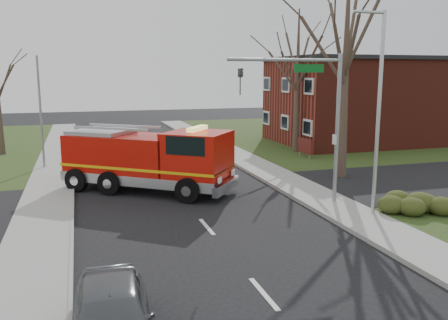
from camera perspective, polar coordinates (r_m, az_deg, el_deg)
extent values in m
plane|color=black|center=(18.80, -2.09, -8.05)|extent=(120.00, 120.00, 0.00)
cube|color=gray|center=(21.16, 14.44, -6.04)|extent=(2.40, 80.00, 0.15)
cube|color=gray|center=(18.27, -21.47, -9.10)|extent=(2.40, 80.00, 0.15)
cube|color=maroon|center=(42.47, 16.78, 6.69)|extent=(15.00, 10.00, 7.00)
cube|color=black|center=(42.41, 17.04, 11.55)|extent=(15.40, 10.40, 0.30)
cube|color=silver|center=(38.91, 7.35, 4.53)|extent=(0.12, 1.40, 1.20)
cube|color=#561714|center=(33.72, 9.69, 1.67)|extent=(0.12, 2.00, 1.00)
cylinder|color=gray|center=(33.09, 10.29, 0.70)|extent=(0.08, 0.08, 0.90)
cylinder|color=gray|center=(34.50, 9.07, 1.13)|extent=(0.08, 0.08, 0.90)
ellipsoid|color=#283513|center=(21.84, 22.17, -4.61)|extent=(2.80, 2.00, 0.90)
cone|color=#35281F|center=(27.17, 14.36, 10.21)|extent=(0.64, 0.64, 12.00)
cone|color=#35281F|center=(35.81, 8.81, 9.19)|extent=(0.56, 0.56, 10.50)
cylinder|color=gray|center=(21.91, 13.46, 3.45)|extent=(0.18, 0.18, 6.80)
cylinder|color=gray|center=(20.57, 7.44, 11.86)|extent=(5.20, 0.14, 0.14)
cube|color=#0C591E|center=(21.04, 10.19, 10.80)|extent=(1.40, 0.06, 0.35)
imported|color=black|center=(19.82, 2.05, 10.99)|extent=(0.22, 0.18, 1.10)
cylinder|color=#B7BABF|center=(20.54, 18.08, 5.02)|extent=(0.16, 0.16, 8.40)
cylinder|color=#B7BABF|center=(20.20, 17.06, 16.65)|extent=(1.40, 0.12, 0.12)
cylinder|color=gray|center=(31.40, -21.19, 5.25)|extent=(0.14, 0.14, 7.00)
cube|color=#BC1108|center=(25.02, -11.92, 0.39)|extent=(6.22, 5.69, 2.29)
cube|color=#BC1108|center=(23.07, -3.20, 0.17)|extent=(3.97, 3.97, 2.61)
cube|color=#B7BABF|center=(24.53, -9.25, -1.92)|extent=(8.48, 7.43, 0.49)
cube|color=#E5B20C|center=(24.41, -9.29, -0.55)|extent=(8.48, 7.44, 0.13)
cube|color=black|center=(22.49, -0.42, 2.03)|extent=(1.63, 2.08, 0.93)
cube|color=#E5D866|center=(22.86, -3.23, 3.80)|extent=(1.36, 1.61, 0.20)
cylinder|color=black|center=(22.03, -4.37, -3.67)|extent=(1.18, 1.03, 1.20)
cylinder|color=black|center=(24.56, -1.62, -2.17)|extent=(1.18, 1.03, 1.20)
cylinder|color=black|center=(25.20, -17.32, -2.32)|extent=(1.18, 1.03, 1.20)
cylinder|color=black|center=(27.44, -13.73, -1.12)|extent=(1.18, 1.03, 1.20)
imported|color=#56595D|center=(11.07, -13.42, -17.94)|extent=(2.01, 4.51, 1.51)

